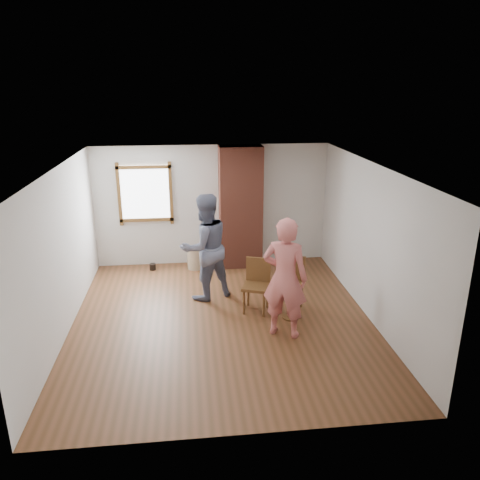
% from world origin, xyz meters
% --- Properties ---
extents(ground, '(5.50, 5.50, 0.00)m').
position_xyz_m(ground, '(0.00, 0.00, 0.00)').
color(ground, brown).
rests_on(ground, ground).
extents(room_shell, '(5.04, 5.52, 2.62)m').
position_xyz_m(room_shell, '(-0.06, 0.61, 1.81)').
color(room_shell, silver).
rests_on(room_shell, ground).
extents(brick_chimney, '(0.90, 0.50, 2.60)m').
position_xyz_m(brick_chimney, '(0.60, 2.50, 1.30)').
color(brick_chimney, brown).
rests_on(brick_chimney, ground).
extents(stoneware_crock, '(0.47, 0.47, 0.46)m').
position_xyz_m(stoneware_crock, '(-0.39, 2.40, 0.23)').
color(stoneware_crock, '#C1AC8B').
rests_on(stoneware_crock, ground).
extents(dark_pot, '(0.17, 0.17, 0.14)m').
position_xyz_m(dark_pot, '(-1.31, 2.40, 0.07)').
color(dark_pot, black).
rests_on(dark_pot, ground).
extents(dining_chair_left, '(0.56, 0.56, 0.93)m').
position_xyz_m(dining_chair_left, '(0.64, 0.34, 0.52)').
color(dining_chair_left, brown).
rests_on(dining_chair_left, ground).
extents(dining_chair_right, '(0.58, 0.58, 0.96)m').
position_xyz_m(dining_chair_right, '(1.24, 0.29, 0.54)').
color(dining_chair_right, brown).
rests_on(dining_chair_right, ground).
extents(side_table, '(0.40, 0.40, 0.60)m').
position_xyz_m(side_table, '(1.17, -0.05, 0.40)').
color(side_table, brown).
rests_on(side_table, ground).
extents(cake_plate, '(0.18, 0.18, 0.01)m').
position_xyz_m(cake_plate, '(1.17, -0.05, 0.60)').
color(cake_plate, white).
rests_on(cake_plate, side_table).
extents(cake_slice, '(0.08, 0.07, 0.06)m').
position_xyz_m(cake_slice, '(1.18, -0.05, 0.64)').
color(cake_slice, silver).
rests_on(cake_slice, cake_plate).
extents(man, '(1.19, 1.10, 1.98)m').
position_xyz_m(man, '(-0.23, 0.94, 0.99)').
color(man, '#151D3B').
rests_on(man, ground).
extents(person_pink, '(0.84, 0.72, 1.94)m').
position_xyz_m(person_pink, '(0.94, -0.57, 0.97)').
color(person_pink, '#DA706D').
rests_on(person_pink, ground).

